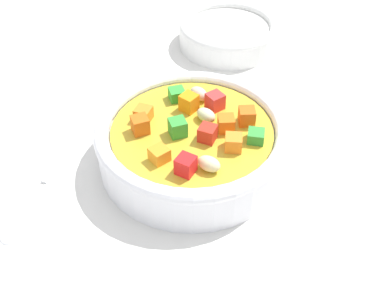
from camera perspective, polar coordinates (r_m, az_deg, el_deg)
ground_plane at (r=54.26cm, az=0.00°, el=-2.76°), size 140.00×140.00×2.00cm
soup_bowl_main at (r=51.52cm, az=0.02°, el=0.38°), size 20.85×20.85×6.53cm
spoon at (r=52.94cm, az=-17.70°, el=-4.63°), size 18.01×11.82×0.84cm
side_bowl_small at (r=73.09cm, az=4.33°, el=13.13°), size 14.61×14.61×3.88cm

